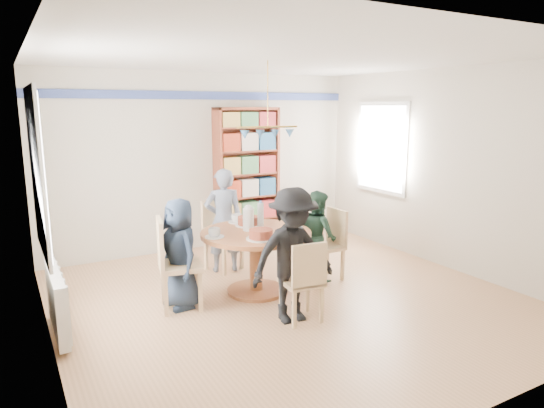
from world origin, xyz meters
TOP-DOWN VIEW (x-y plane):
  - ground at (0.00, 0.00)m, footprint 5.00×5.00m
  - room_shell at (-0.26, 0.87)m, footprint 5.00×5.00m
  - radiator at (-2.42, 0.30)m, footprint 0.12×1.00m
  - dining_table at (-0.23, 0.37)m, footprint 1.30×1.30m
  - chair_left at (-1.24, 0.39)m, footprint 0.54×0.54m
  - chair_right at (0.82, 0.35)m, footprint 0.41×0.41m
  - chair_far at (-0.26, 1.40)m, footprint 0.55×0.55m
  - chair_near at (-0.19, -0.60)m, footprint 0.42×0.42m
  - person_left at (-1.15, 0.41)m, footprint 0.47×0.65m
  - person_right at (0.67, 0.42)m, footprint 0.48×0.59m
  - person_far at (-0.24, 1.28)m, footprint 0.58×0.46m
  - person_near at (-0.27, -0.50)m, footprint 0.93×0.57m
  - bookshelf at (0.63, 2.34)m, footprint 1.04×0.31m
  - tableware at (-0.26, 0.40)m, footprint 1.27×1.27m

SIDE VIEW (x-z plane):
  - ground at x=0.00m, z-range 0.00..0.00m
  - radiator at x=-2.42m, z-range 0.05..0.65m
  - chair_near at x=-0.19m, z-range 0.04..0.91m
  - chair_right at x=0.82m, z-range 0.05..0.95m
  - chair_far at x=-0.26m, z-range 0.05..1.00m
  - dining_table at x=-0.23m, z-range 0.18..0.93m
  - chair_left at x=-1.24m, z-range 0.05..1.07m
  - person_right at x=0.67m, z-range 0.00..1.15m
  - person_left at x=-1.15m, z-range 0.00..1.22m
  - person_far at x=-0.24m, z-range 0.00..1.40m
  - person_near at x=-0.27m, z-range 0.00..1.40m
  - tableware at x=-0.26m, z-range 0.66..0.99m
  - bookshelf at x=0.63m, z-range -0.02..2.16m
  - room_shell at x=-0.26m, z-range -0.85..4.15m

